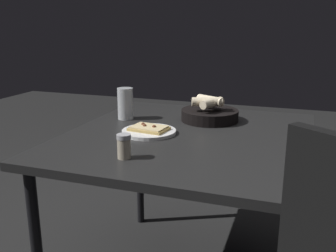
# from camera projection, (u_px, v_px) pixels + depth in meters

# --- Properties ---
(dining_table) EXTENTS (0.97, 1.04, 0.72)m
(dining_table) POSITION_uv_depth(u_px,v_px,m) (189.00, 148.00, 1.55)
(dining_table) COLOR black
(dining_table) RESTS_ON ground
(pizza_plate) EXTENTS (0.22, 0.22, 0.04)m
(pizza_plate) POSITION_uv_depth(u_px,v_px,m) (149.00, 131.00, 1.54)
(pizza_plate) COLOR white
(pizza_plate) RESTS_ON dining_table
(bread_basket) EXTENTS (0.26, 0.26, 0.11)m
(bread_basket) POSITION_uv_depth(u_px,v_px,m) (210.00, 113.00, 1.73)
(bread_basket) COLOR black
(bread_basket) RESTS_ON dining_table
(beer_glass) EXTENTS (0.07, 0.07, 0.15)m
(beer_glass) POSITION_uv_depth(u_px,v_px,m) (125.00, 105.00, 1.76)
(beer_glass) COLOR silver
(beer_glass) RESTS_ON dining_table
(pepper_shaker) EXTENTS (0.05, 0.05, 0.08)m
(pepper_shaker) POSITION_uv_depth(u_px,v_px,m) (124.00, 148.00, 1.25)
(pepper_shaker) COLOR #BFB299
(pepper_shaker) RESTS_ON dining_table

